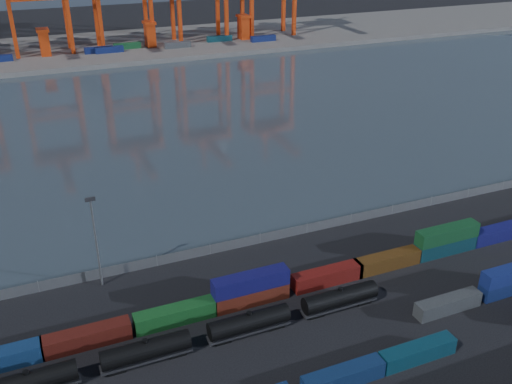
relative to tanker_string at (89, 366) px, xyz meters
name	(u,v)px	position (x,y,z in m)	size (l,w,h in m)	color
ground	(333,333)	(34.96, -4.81, -2.00)	(700.00, 700.00, 0.00)	black
harbor_water	(160,120)	(34.96, 100.19, -1.99)	(700.00, 700.00, 0.00)	#303D46
far_quay	(103,48)	(34.96, 205.19, -1.00)	(700.00, 70.00, 2.00)	#514F4C
container_row_mid	(299,346)	(27.89, -7.13, -0.19)	(141.44, 2.34, 5.00)	#37393C
container_row_north	(328,274)	(40.40, 6.82, -0.21)	(141.54, 2.57, 5.48)	#0F264C
tanker_string	(89,366)	(0.00, 0.00, 0.00)	(90.47, 2.79, 3.99)	black
waterfront_fence	(260,239)	(34.96, 23.19, -1.00)	(160.12, 0.12, 2.20)	#595B5E
yard_light_mast	(96,238)	(4.96, 21.19, 7.30)	(1.60, 0.40, 16.60)	slate
quay_containers	(81,52)	(23.97, 190.65, 1.30)	(172.58, 10.99, 2.60)	navy
straddle_carriers	(99,37)	(32.46, 195.19, 5.82)	(140.00, 7.00, 11.10)	red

